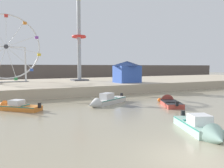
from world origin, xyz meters
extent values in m
plane|color=gray|center=(0.00, 0.00, 0.00)|extent=(240.00, 240.00, 0.00)
cube|color=#B7A88E|center=(0.00, 30.66, 0.66)|extent=(110.00, 21.49, 1.32)
cube|color=#564C47|center=(0.00, 57.26, 2.20)|extent=(140.00, 3.00, 4.40)
cube|color=orange|center=(-5.73, 14.44, 0.23)|extent=(3.54, 3.46, 0.46)
cube|color=#237566|center=(-5.73, 14.44, 0.42)|extent=(3.52, 3.45, 0.08)
cone|color=orange|center=(-7.42, 16.06, 0.23)|extent=(1.56, 1.57, 1.20)
cube|color=black|center=(-4.33, 13.10, 0.57)|extent=(0.31, 0.31, 0.44)
cube|color=silver|center=(-6.07, 14.76, 0.70)|extent=(1.50, 1.49, 0.48)
cube|color=#237566|center=(-5.40, 14.13, 0.49)|extent=(0.86, 0.89, 0.06)
cube|color=silver|center=(3.08, 14.15, 0.27)|extent=(4.52, 3.20, 0.55)
cube|color=#237566|center=(3.08, 14.15, 0.51)|extent=(4.49, 3.20, 0.08)
cone|color=silver|center=(0.59, 12.82, 0.27)|extent=(1.64, 1.62, 1.18)
cube|color=black|center=(5.14, 15.25, 0.66)|extent=(0.29, 0.31, 0.44)
cube|color=silver|center=(2.59, 13.89, 0.86)|extent=(1.65, 1.51, 0.63)
cube|color=#237566|center=(3.57, 14.41, 0.58)|extent=(0.64, 1.01, 0.06)
cube|color=#B24238|center=(7.81, 9.88, 0.22)|extent=(2.88, 3.68, 0.45)
cube|color=black|center=(7.81, 9.88, 0.41)|extent=(2.88, 3.66, 0.08)
cone|color=#B24238|center=(8.76, 11.77, 0.22)|extent=(1.72, 1.48, 1.46)
cube|color=black|center=(7.01, 8.29, 0.56)|extent=(0.30, 0.29, 0.44)
cube|color=black|center=(7.62, 9.50, 0.48)|extent=(1.24, 0.73, 0.06)
cube|color=#93BCAD|center=(3.38, 2.87, 0.26)|extent=(2.66, 3.91, 0.52)
cube|color=#237566|center=(3.38, 2.87, 0.48)|extent=(2.67, 3.88, 0.08)
cone|color=#93BCAD|center=(2.54, 0.73, 0.26)|extent=(1.63, 1.43, 1.35)
cube|color=black|center=(4.08, 4.65, 0.63)|extent=(0.30, 0.27, 0.44)
cube|color=silver|center=(3.21, 2.44, 0.81)|extent=(1.46, 1.43, 0.58)
cube|color=#237566|center=(3.55, 3.29, 0.55)|extent=(1.19, 0.59, 0.06)
torus|color=silver|center=(-6.28, 34.10, 7.24)|extent=(10.88, 0.24, 10.88)
cylinder|color=#38383D|center=(-6.28, 34.10, 7.24)|extent=(0.70, 0.50, 0.70)
cylinder|color=silver|center=(-7.12, 34.10, 4.72)|extent=(1.74, 0.08, 5.08)
cylinder|color=silver|center=(-5.62, 34.10, 4.67)|extent=(1.41, 0.08, 5.17)
cube|color=#33934C|center=(-4.95, 34.10, 1.81)|extent=(0.56, 0.48, 0.44)
cylinder|color=silver|center=(-4.33, 34.10, 5.44)|extent=(3.96, 0.08, 3.67)
cube|color=#3356B7|center=(-2.38, 34.10, 3.35)|extent=(0.56, 0.48, 0.44)
cylinder|color=silver|center=(-3.66, 34.10, 6.78)|extent=(5.25, 0.08, 1.01)
cube|color=yellow|center=(-1.05, 34.10, 6.03)|extent=(0.56, 0.48, 0.44)
cylinder|color=silver|center=(-3.83, 34.10, 8.27)|extent=(4.94, 0.08, 2.12)
cube|color=purple|center=(-1.37, 34.10, 9.01)|extent=(0.56, 0.48, 0.44)
cylinder|color=silver|center=(-4.77, 34.10, 9.43)|extent=(3.09, 0.08, 4.42)
cube|color=orange|center=(-3.26, 34.10, 11.34)|extent=(0.56, 0.48, 0.44)
cylinder|color=silver|center=(-6.19, 34.10, 9.90)|extent=(0.26, 0.08, 5.32)
cube|color=red|center=(-6.10, 34.10, 12.28)|extent=(0.56, 0.48, 0.44)
cylinder|color=silver|center=(-3.36, 34.10, 4.28)|extent=(0.28, 0.28, 5.92)
cylinder|color=silver|center=(-6.28, 34.10, 7.24)|extent=(5.85, 0.18, 0.18)
cube|color=#4C4C51|center=(-6.28, 34.10, 1.36)|extent=(6.65, 1.20, 0.08)
cylinder|color=#999EA3|center=(5.87, 32.55, 8.62)|extent=(0.70, 0.70, 14.60)
torus|color=red|center=(5.87, 32.55, 9.44)|extent=(2.64, 2.64, 0.44)
cube|color=#4C4C51|center=(5.87, 32.55, 1.44)|extent=(2.80, 2.80, 0.24)
cube|color=#3356B7|center=(11.24, 24.21, 2.69)|extent=(4.06, 3.04, 2.73)
pyramid|color=navy|center=(11.24, 24.21, 4.43)|extent=(4.47, 3.35, 0.80)
sphere|color=orange|center=(8.45, 12.53, 0.22)|extent=(0.44, 0.44, 0.44)
camera|label=1|loc=(-7.26, -6.57, 3.96)|focal=35.05mm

